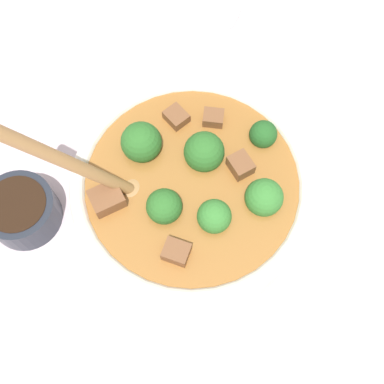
# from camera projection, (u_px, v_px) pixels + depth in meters

# --- Properties ---
(ground_plane) EXTENTS (4.00, 4.00, 0.00)m
(ground_plane) POSITION_uv_depth(u_px,v_px,m) (192.00, 211.00, 0.55)
(ground_plane) COLOR silver
(stew_bowl) EXTENTS (0.24, 0.28, 0.26)m
(stew_bowl) POSITION_uv_depth(u_px,v_px,m) (192.00, 193.00, 0.50)
(stew_bowl) COLOR white
(stew_bowl) RESTS_ON ground_plane
(condiment_bowl) EXTENTS (0.08, 0.08, 0.04)m
(condiment_bowl) POSITION_uv_depth(u_px,v_px,m) (21.00, 210.00, 0.52)
(condiment_bowl) COLOR #232833
(condiment_bowl) RESTS_ON ground_plane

